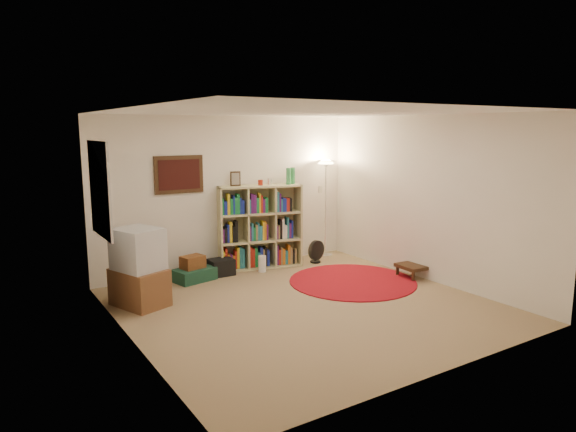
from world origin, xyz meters
The scene contains 12 objects.
room centered at (-0.05, 0.05, 1.26)m, with size 4.54×4.54×2.54m.
bookshelf centered at (0.41, 2.01, 0.67)m, with size 1.44×0.71×1.66m.
floor_lamp centered at (1.81, 2.03, 1.45)m, with size 0.38×0.38×1.75m.
floor_fan centered at (1.39, 1.71, 0.20)m, with size 0.35×0.22×0.40m.
tv_stand centered at (-1.83, 1.19, 0.50)m, with size 0.71×0.83×1.03m.
dvd_box centered at (-1.67, 1.23, 0.05)m, with size 0.33×0.30×0.10m.
suitcase centered at (-0.80, 1.85, 0.10)m, with size 0.67×0.51×0.19m.
wicker_basket centered at (-0.82, 1.87, 0.29)m, with size 0.38×0.31×0.19m.
duffel_bag centered at (-0.32, 1.91, 0.13)m, with size 0.38×0.32×0.26m.
paper_towel centered at (0.32, 1.72, 0.13)m, with size 0.13×0.13×0.27m.
red_rug centered at (1.20, 0.50, 0.01)m, with size 1.92×1.92×0.02m.
side_table centered at (2.17, 0.18, 0.17)m, with size 0.47×0.47×0.20m.
Camera 1 is at (-3.67, -5.31, 2.29)m, focal length 32.00 mm.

